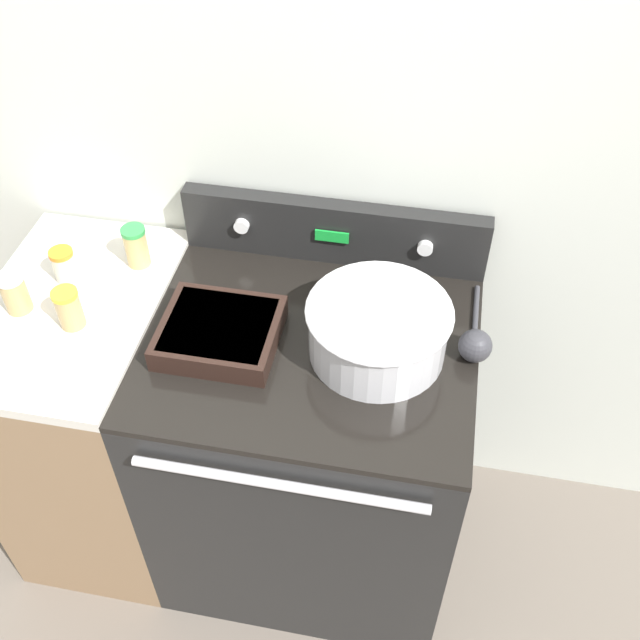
% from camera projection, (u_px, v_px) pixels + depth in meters
% --- Properties ---
extents(ground_plane, '(12.00, 12.00, 0.00)m').
position_uv_depth(ground_plane, '(291.00, 633.00, 2.24)').
color(ground_plane, '#6B6056').
extents(kitchen_wall, '(8.00, 0.05, 2.50)m').
position_uv_depth(kitchen_wall, '(339.00, 140.00, 1.86)').
color(kitchen_wall, silver).
rests_on(kitchen_wall, ground_plane).
extents(stove_range, '(0.82, 0.72, 0.92)m').
position_uv_depth(stove_range, '(312.00, 450.00, 2.16)').
color(stove_range, black).
rests_on(stove_range, ground_plane).
extents(control_panel, '(0.82, 0.07, 0.18)m').
position_uv_depth(control_panel, '(334.00, 232.00, 1.99)').
color(control_panel, black).
rests_on(control_panel, stove_range).
extents(side_counter, '(0.45, 0.69, 0.93)m').
position_uv_depth(side_counter, '(104.00, 416.00, 2.24)').
color(side_counter, '#896B4C').
rests_on(side_counter, ground_plane).
extents(mixing_bowl, '(0.34, 0.34, 0.14)m').
position_uv_depth(mixing_bowl, '(378.00, 328.00, 1.75)').
color(mixing_bowl, silver).
rests_on(mixing_bowl, stove_range).
extents(casserole_dish, '(0.28, 0.25, 0.06)m').
position_uv_depth(casserole_dish, '(220.00, 331.00, 1.81)').
color(casserole_dish, black).
rests_on(casserole_dish, stove_range).
extents(ladle, '(0.08, 0.28, 0.08)m').
position_uv_depth(ladle, '(475.00, 344.00, 1.77)').
color(ladle, '#333338').
rests_on(ladle, stove_range).
extents(spice_jar_green_cap, '(0.06, 0.06, 0.12)m').
position_uv_depth(spice_jar_green_cap, '(136.00, 246.00, 1.98)').
color(spice_jar_green_cap, tan).
rests_on(spice_jar_green_cap, side_counter).
extents(spice_jar_yellow_cap, '(0.06, 0.06, 0.11)m').
position_uv_depth(spice_jar_yellow_cap, '(69.00, 308.00, 1.82)').
color(spice_jar_yellow_cap, tan).
rests_on(spice_jar_yellow_cap, side_counter).
extents(spice_jar_orange_cap, '(0.06, 0.06, 0.09)m').
position_uv_depth(spice_jar_orange_cap, '(64.00, 265.00, 1.94)').
color(spice_jar_orange_cap, beige).
rests_on(spice_jar_orange_cap, side_counter).
extents(spice_jar_white_cap, '(0.07, 0.07, 0.11)m').
position_uv_depth(spice_jar_white_cap, '(15.00, 293.00, 1.86)').
color(spice_jar_white_cap, tan).
rests_on(spice_jar_white_cap, side_counter).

